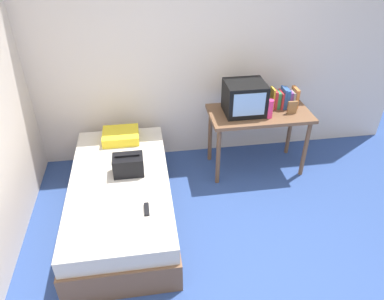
# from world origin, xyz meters

# --- Properties ---
(ground_plane) EXTENTS (8.00, 8.00, 0.00)m
(ground_plane) POSITION_xyz_m (0.00, 0.00, 0.00)
(ground_plane) COLOR #2D4784
(wall_back) EXTENTS (5.20, 0.10, 2.60)m
(wall_back) POSITION_xyz_m (0.00, 2.00, 1.30)
(wall_back) COLOR beige
(wall_back) RESTS_ON ground
(bed) EXTENTS (1.00, 2.00, 0.48)m
(bed) POSITION_xyz_m (-0.98, 0.83, 0.24)
(bed) COLOR brown
(bed) RESTS_ON ground
(desk) EXTENTS (1.16, 0.60, 0.77)m
(desk) POSITION_xyz_m (0.63, 1.47, 0.67)
(desk) COLOR brown
(desk) RESTS_ON ground
(tv) EXTENTS (0.44, 0.39, 0.36)m
(tv) POSITION_xyz_m (0.44, 1.49, 0.95)
(tv) COLOR black
(tv) RESTS_ON desk
(water_bottle) EXTENTS (0.08, 0.08, 0.21)m
(water_bottle) POSITION_xyz_m (0.69, 1.33, 0.87)
(water_bottle) COLOR #E53372
(water_bottle) RESTS_ON desk
(book_row) EXTENTS (0.31, 0.17, 0.25)m
(book_row) POSITION_xyz_m (0.94, 1.56, 0.88)
(book_row) COLOR gold
(book_row) RESTS_ON desk
(picture_frame) EXTENTS (0.11, 0.02, 0.15)m
(picture_frame) POSITION_xyz_m (0.98, 1.39, 0.84)
(picture_frame) COLOR olive
(picture_frame) RESTS_ON desk
(pillow) EXTENTS (0.41, 0.35, 0.10)m
(pillow) POSITION_xyz_m (-0.96, 1.57, 0.53)
(pillow) COLOR yellow
(pillow) RESTS_ON bed
(handbag) EXTENTS (0.30, 0.20, 0.22)m
(handbag) POSITION_xyz_m (-0.88, 0.92, 0.58)
(handbag) COLOR black
(handbag) RESTS_ON bed
(magazine) EXTENTS (0.21, 0.29, 0.01)m
(magazine) POSITION_xyz_m (-1.11, 0.41, 0.49)
(magazine) COLOR white
(magazine) RESTS_ON bed
(remote_dark) EXTENTS (0.04, 0.16, 0.02)m
(remote_dark) POSITION_xyz_m (-0.73, 0.35, 0.49)
(remote_dark) COLOR black
(remote_dark) RESTS_ON bed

